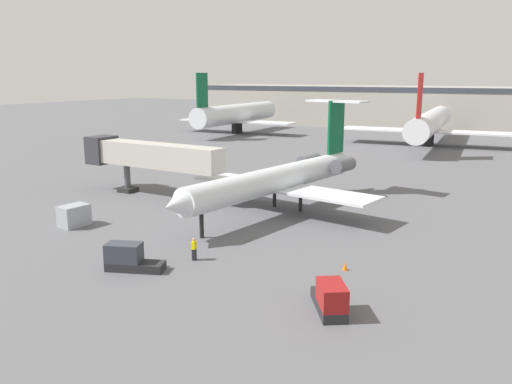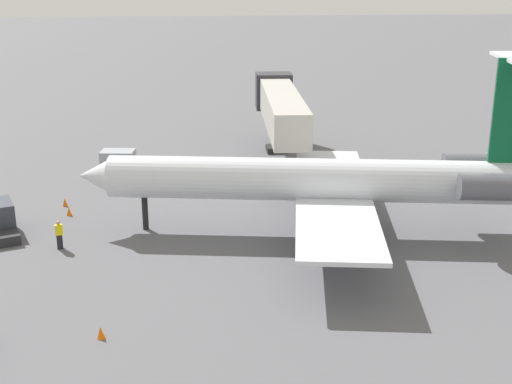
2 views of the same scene
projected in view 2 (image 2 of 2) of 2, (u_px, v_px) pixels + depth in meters
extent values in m
cube|color=#5B5B60|center=(319.00, 236.00, 40.90)|extent=(400.00, 400.00, 0.10)
cylinder|color=silver|center=(317.00, 180.00, 40.27)|extent=(6.22, 24.78, 2.52)
cone|color=silver|center=(97.00, 176.00, 41.01)|extent=(2.70, 2.54, 2.39)
cube|color=silver|center=(338.00, 228.00, 35.41)|extent=(9.79, 5.74, 0.24)
cube|color=silver|center=(329.00, 170.00, 45.61)|extent=(9.79, 5.74, 0.24)
cylinder|color=#595960|center=(488.00, 187.00, 37.57)|extent=(1.97, 3.39, 1.50)
cylinder|color=#595960|center=(470.00, 166.00, 41.66)|extent=(1.97, 3.39, 1.50)
cylinder|color=black|center=(145.00, 213.00, 41.57)|extent=(0.36, 0.36, 2.09)
cylinder|color=black|center=(351.00, 227.00, 39.35)|extent=(0.36, 0.36, 2.09)
cylinder|color=black|center=(347.00, 208.00, 42.39)|extent=(0.36, 0.36, 2.09)
cube|color=#B7B2A8|center=(282.00, 109.00, 54.04)|extent=(17.54, 3.27, 2.60)
cube|color=#333338|center=(274.00, 91.00, 61.95)|extent=(2.52, 3.29, 3.20)
cylinder|color=#4C4C51|center=(277.00, 133.00, 59.11)|extent=(0.70, 0.70, 3.33)
cube|color=#262626|center=(277.00, 149.00, 59.55)|extent=(1.80, 1.80, 0.50)
cube|color=black|center=(60.00, 242.00, 38.84)|extent=(0.29, 0.35, 0.85)
cube|color=yellow|center=(59.00, 230.00, 38.62)|extent=(0.32, 0.44, 0.60)
sphere|color=tan|center=(58.00, 223.00, 38.49)|extent=(0.24, 0.24, 0.24)
cube|color=#262628|center=(4.00, 231.00, 40.75)|extent=(4.24, 2.76, 0.60)
cube|color=#333842|center=(0.00, 212.00, 41.14)|extent=(2.74, 2.18, 1.30)
cube|color=#999EA8|center=(118.00, 163.00, 52.69)|extent=(2.00, 2.70, 1.91)
cone|color=orange|center=(101.00, 333.00, 29.44)|extent=(0.36, 0.36, 0.55)
cone|color=orange|center=(65.00, 202.00, 45.86)|extent=(0.36, 0.36, 0.55)
cone|color=orange|center=(69.00, 211.00, 44.14)|extent=(0.36, 0.36, 0.55)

